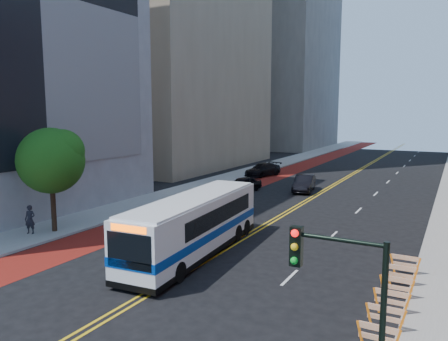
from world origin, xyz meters
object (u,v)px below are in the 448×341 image
transit_bus (195,224)px  car_b (304,183)px  car_a (243,184)px  car_c (263,170)px  street_tree (52,158)px  traffic_signal (342,297)px  pedestrian (30,220)px

transit_bus → car_b: transit_bus is taller
car_a → car_b: (5.39, 2.77, 0.09)m
car_b → car_c: bearing=125.6°
street_tree → car_a: bearing=77.6°
transit_bus → car_c: 29.82m
traffic_signal → car_b: (-11.07, 31.48, -2.92)m
traffic_signal → car_a: (-16.46, 28.71, -3.01)m
traffic_signal → street_tree: bearing=155.2°
street_tree → car_c: size_ratio=1.25×
street_tree → transit_bus: street_tree is taller
street_tree → car_b: size_ratio=1.37×
street_tree → transit_bus: 10.75m
street_tree → car_b: street_tree is taller
pedestrian → car_a: bearing=53.9°
car_a → car_c: (-2.26, 10.26, 0.07)m
car_b → traffic_signal: bearing=-80.6°
street_tree → pedestrian: size_ratio=3.66×
traffic_signal → car_a: traffic_signal is taller
car_c → car_b: bearing=-30.3°
street_tree → car_c: (1.94, 29.41, -4.13)m
car_a → pedestrian: 21.00m
car_c → car_a: bearing=-63.5°
transit_bus → car_b: size_ratio=2.47×
traffic_signal → car_a: 33.23m
transit_bus → car_a: size_ratio=2.89×
street_tree → pedestrian: bearing=-125.5°
car_b → pedestrian: (-10.46, -23.14, 0.26)m
street_tree → transit_bus: (10.23, 0.79, -3.20)m
street_tree → car_b: 24.28m
pedestrian → traffic_signal: bearing=-43.3°
street_tree → traffic_signal: street_tree is taller
car_b → pedestrian: pedestrian is taller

